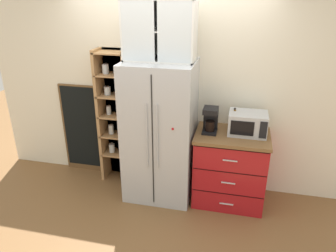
{
  "coord_description": "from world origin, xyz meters",
  "views": [
    {
      "loc": [
        0.91,
        -3.48,
        2.49
      ],
      "look_at": [
        0.1,
        0.01,
        0.96
      ],
      "focal_mm": 34.28,
      "sensor_mm": 36.0,
      "label": 1
    }
  ],
  "objects": [
    {
      "name": "counter_cabinet",
      "position": [
        0.88,
        0.04,
        0.46
      ],
      "size": [
        0.87,
        0.65,
        0.92
      ],
      "color": "#A8161C",
      "rests_on": "ground"
    },
    {
      "name": "coffee_maker",
      "position": [
        0.61,
        0.05,
        1.07
      ],
      "size": [
        0.17,
        0.2,
        0.31
      ],
      "color": "black",
      "rests_on": "counter_cabinet"
    },
    {
      "name": "mug_sage",
      "position": [
        0.88,
        0.09,
        0.96
      ],
      "size": [
        0.12,
        0.09,
        0.09
      ],
      "color": "#8CA37F",
      "rests_on": "counter_cabinet"
    },
    {
      "name": "microwave",
      "position": [
        1.04,
        0.09,
        1.05
      ],
      "size": [
        0.44,
        0.33,
        0.26
      ],
      "color": "#B7BABF",
      "rests_on": "counter_cabinet"
    },
    {
      "name": "pantry_shelf_column",
      "position": [
        -0.67,
        0.27,
        0.94
      ],
      "size": [
        0.47,
        0.3,
        1.82
      ],
      "color": "brown",
      "rests_on": "ground"
    },
    {
      "name": "upper_cabinet",
      "position": [
        0.0,
        0.06,
        2.07
      ],
      "size": [
        0.8,
        0.32,
        0.66
      ],
      "color": "silver",
      "rests_on": "refrigerator"
    },
    {
      "name": "wall_back_cream",
      "position": [
        0.0,
        0.4,
        1.27
      ],
      "size": [
        4.85,
        0.1,
        2.55
      ],
      "primitive_type": "cube",
      "color": "silver",
      "rests_on": "ground"
    },
    {
      "name": "refrigerator",
      "position": [
        0.0,
        0.01,
        0.87
      ],
      "size": [
        0.83,
        0.71,
        1.74
      ],
      "color": "#B7BABF",
      "rests_on": "ground"
    },
    {
      "name": "mug_charcoal",
      "position": [
        0.88,
        0.0,
        0.96
      ],
      "size": [
        0.12,
        0.08,
        0.08
      ],
      "color": "#2D2D33",
      "rests_on": "counter_cabinet"
    },
    {
      "name": "chalkboard_menu",
      "position": [
        -1.23,
        0.33,
        0.65
      ],
      "size": [
        0.6,
        0.04,
        1.3
      ],
      "color": "brown",
      "rests_on": "ground"
    },
    {
      "name": "ground_plane",
      "position": [
        0.0,
        0.0,
        0.0
      ],
      "size": [
        10.54,
        10.54,
        0.0
      ],
      "primitive_type": "plane",
      "color": "brown"
    },
    {
      "name": "bottle_amber",
      "position": [
        0.88,
        0.13,
        1.05
      ],
      "size": [
        0.06,
        0.06,
        0.29
      ],
      "color": "brown",
      "rests_on": "counter_cabinet"
    }
  ]
}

